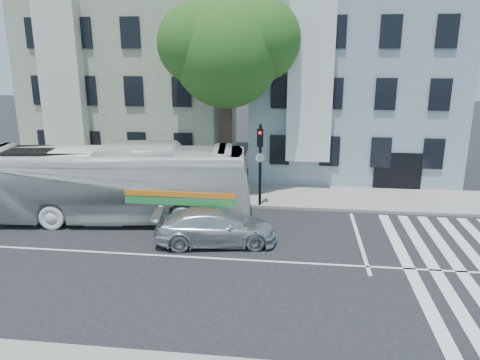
# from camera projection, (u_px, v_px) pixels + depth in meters

# --- Properties ---
(ground) EXTENTS (120.00, 120.00, 0.00)m
(ground) POSITION_uv_depth(u_px,v_px,m) (195.00, 257.00, 17.99)
(ground) COLOR black
(ground) RESTS_ON ground
(sidewalk_far) EXTENTS (80.00, 4.00, 0.15)m
(sidewalk_far) POSITION_uv_depth(u_px,v_px,m) (226.00, 194.00, 25.61)
(sidewalk_far) COLOR gray
(sidewalk_far) RESTS_ON ground
(building_left) EXTENTS (12.00, 10.00, 11.00)m
(building_left) POSITION_uv_depth(u_px,v_px,m) (139.00, 83.00, 31.66)
(building_left) COLOR gray
(building_left) RESTS_ON ground
(building_right) EXTENTS (12.00, 10.00, 11.00)m
(building_right) POSITION_uv_depth(u_px,v_px,m) (350.00, 85.00, 30.00)
(building_right) COLOR #86969F
(building_right) RESTS_ON ground
(street_tree) EXTENTS (7.30, 5.90, 11.10)m
(street_tree) POSITION_uv_depth(u_px,v_px,m) (228.00, 47.00, 24.20)
(street_tree) COLOR #2D2116
(street_tree) RESTS_ON ground
(bus) EXTENTS (4.40, 12.96, 3.54)m
(bus) POSITION_uv_depth(u_px,v_px,m) (113.00, 183.00, 21.58)
(bus) COLOR silver
(bus) RESTS_ON ground
(sedan) EXTENTS (2.81, 5.24, 1.45)m
(sedan) POSITION_uv_depth(u_px,v_px,m) (216.00, 227.00, 19.11)
(sedan) COLOR silver
(sedan) RESTS_ON ground
(hedge) EXTENTS (8.41, 3.11, 0.70)m
(hedge) POSITION_uv_depth(u_px,v_px,m) (124.00, 189.00, 24.98)
(hedge) COLOR #315F1E
(hedge) RESTS_ON sidewalk_far
(traffic_signal) EXTENTS (0.44, 0.53, 4.23)m
(traffic_signal) POSITION_uv_depth(u_px,v_px,m) (260.00, 155.00, 22.81)
(traffic_signal) COLOR black
(traffic_signal) RESTS_ON ground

